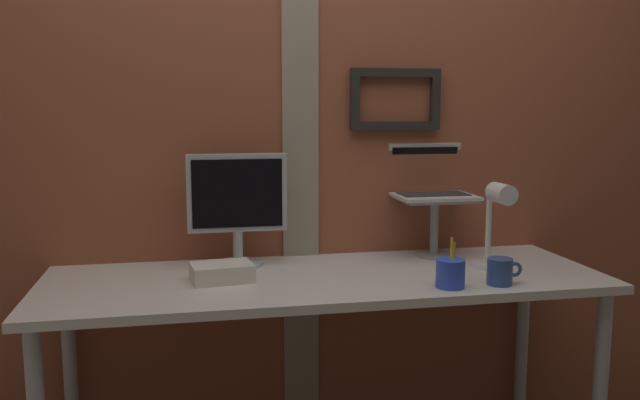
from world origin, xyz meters
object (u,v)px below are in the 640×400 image
Objects in this scene: laptop at (429,182)px; monitor at (237,201)px; desk_lamp at (496,217)px; pen_cup at (450,273)px; coffee_mug at (500,271)px.

monitor is at bearing -174.95° from laptop.
desk_lamp is 0.33m from pen_cup.
monitor is 0.80m from pen_cup.
desk_lamp reaches higher than pen_cup.
laptop is at bearing 110.93° from desk_lamp.
pen_cup is 0.17m from coffee_mug.
coffee_mug is (-0.06, -0.17, -0.15)m from desk_lamp.
pen_cup is at bearing -33.82° from monitor.
laptop is at bearing 77.49° from pen_cup.
laptop is 0.57m from pen_cup.
laptop reaches higher than monitor.
monitor is 1.36× the size of laptop.
monitor is 2.53× the size of pen_cup.
coffee_mug is at bearing -0.05° from pen_cup.
laptop is 0.36m from desk_lamp.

